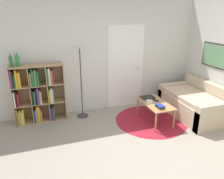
# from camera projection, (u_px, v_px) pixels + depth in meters

# --- Properties ---
(ground_plane) EXTENTS (14.00, 14.00, 0.00)m
(ground_plane) POSITION_uv_depth(u_px,v_px,m) (149.00, 161.00, 3.57)
(ground_plane) COLOR gray
(wall_back) EXTENTS (7.50, 0.11, 2.60)m
(wall_back) POSITION_uv_depth(u_px,v_px,m) (108.00, 57.00, 5.18)
(wall_back) COLOR silver
(wall_back) RESTS_ON ground_plane
(wall_right) EXTENTS (0.08, 5.27, 2.60)m
(wall_right) POSITION_uv_depth(u_px,v_px,m) (220.00, 60.00, 4.83)
(wall_right) COLOR silver
(wall_right) RESTS_ON ground_plane
(rug) EXTENTS (1.58, 1.58, 0.01)m
(rug) POSITION_uv_depth(u_px,v_px,m) (151.00, 120.00, 4.91)
(rug) COLOR maroon
(rug) RESTS_ON ground_plane
(bookshelf) EXTENTS (1.08, 0.34, 1.26)m
(bookshelf) POSITION_uv_depth(u_px,v_px,m) (36.00, 94.00, 4.70)
(bookshelf) COLOR tan
(bookshelf) RESTS_ON ground_plane
(floor_lamp) EXTENTS (0.26, 0.26, 1.67)m
(floor_lamp) POSITION_uv_depth(u_px,v_px,m) (80.00, 60.00, 4.67)
(floor_lamp) COLOR #333333
(floor_lamp) RESTS_ON ground_plane
(couch) EXTENTS (0.95, 1.57, 0.77)m
(couch) POSITION_uv_depth(u_px,v_px,m) (195.00, 104.00, 5.09)
(couch) COLOR #CCB793
(couch) RESTS_ON ground_plane
(coffee_table) EXTENTS (0.50, 0.94, 0.45)m
(coffee_table) POSITION_uv_depth(u_px,v_px,m) (155.00, 105.00, 4.74)
(coffee_table) COLOR #AD7F51
(coffee_table) RESTS_ON ground_plane
(laptop) EXTENTS (0.31, 0.24, 0.02)m
(laptop) POSITION_uv_depth(u_px,v_px,m) (147.00, 97.00, 4.99)
(laptop) COLOR black
(laptop) RESTS_ON coffee_table
(bowl) EXTENTS (0.13, 0.13, 0.05)m
(bowl) POSITION_uv_depth(u_px,v_px,m) (149.00, 101.00, 4.71)
(bowl) COLOR silver
(bowl) RESTS_ON coffee_table
(book_stack_on_table) EXTENTS (0.13, 0.20, 0.07)m
(book_stack_on_table) POSITION_uv_depth(u_px,v_px,m) (160.00, 107.00, 4.44)
(book_stack_on_table) COLOR gold
(book_stack_on_table) RESTS_ON coffee_table
(remote) EXTENTS (0.10, 0.15, 0.02)m
(remote) POSITION_uv_depth(u_px,v_px,m) (156.00, 100.00, 4.82)
(remote) COLOR black
(remote) RESTS_ON coffee_table
(bottle_left) EXTENTS (0.06, 0.06, 0.26)m
(bottle_left) POSITION_uv_depth(u_px,v_px,m) (11.00, 61.00, 4.32)
(bottle_left) COLOR #236633
(bottle_left) RESTS_ON bookshelf
(bottle_middle) EXTENTS (0.08, 0.08, 0.28)m
(bottle_middle) POSITION_uv_depth(u_px,v_px,m) (17.00, 61.00, 4.37)
(bottle_middle) COLOR #2D8438
(bottle_middle) RESTS_ON bookshelf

